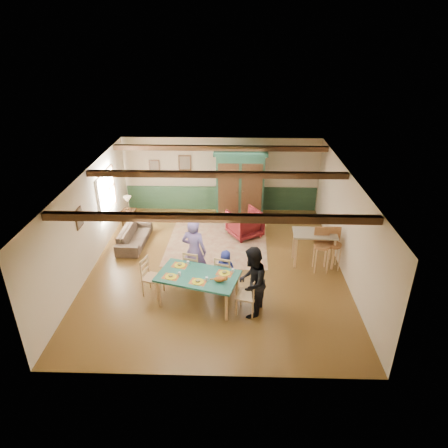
{
  "coord_description": "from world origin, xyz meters",
  "views": [
    {
      "loc": [
        0.49,
        -9.67,
        6.09
      ],
      "look_at": [
        0.2,
        0.39,
        1.15
      ],
      "focal_mm": 32.0,
      "sensor_mm": 36.0,
      "label": 1
    }
  ],
  "objects_px": {
    "cat": "(220,279)",
    "person_man": "(194,251)",
    "dining_chair_far_right": "(224,272)",
    "table_lamp": "(128,203)",
    "dining_chair_end_right": "(247,295)",
    "armoire": "(240,187)",
    "counter_table": "(313,248)",
    "sofa": "(134,236)",
    "dining_chair_far_left": "(194,266)",
    "bar_stool_right": "(333,249)",
    "end_table": "(129,217)",
    "bar_stool_left": "(322,251)",
    "person_woman": "(252,282)",
    "dining_chair_end_left": "(153,277)",
    "dining_table": "(198,289)",
    "armchair": "(245,223)",
    "person_child": "(225,269)"
  },
  "relations": [
    {
      "from": "dining_chair_end_right",
      "to": "armoire",
      "type": "relative_size",
      "value": 0.4
    },
    {
      "from": "dining_table",
      "to": "person_man",
      "type": "xyz_separation_m",
      "value": [
        -0.17,
        0.93,
        0.52
      ]
    },
    {
      "from": "cat",
      "to": "person_man",
      "type": "bearing_deg",
      "value": 136.55
    },
    {
      "from": "bar_stool_right",
      "to": "person_woman",
      "type": "bearing_deg",
      "value": -138.64
    },
    {
      "from": "dining_chair_end_left",
      "to": "counter_table",
      "type": "relative_size",
      "value": 0.84
    },
    {
      "from": "dining_chair_end_right",
      "to": "bar_stool_right",
      "type": "height_order",
      "value": "bar_stool_right"
    },
    {
      "from": "dining_chair_end_right",
      "to": "armoire",
      "type": "distance_m",
      "value": 5.17
    },
    {
      "from": "person_child",
      "to": "cat",
      "type": "xyz_separation_m",
      "value": [
        -0.11,
        -0.96,
        0.36
      ]
    },
    {
      "from": "person_man",
      "to": "dining_chair_far_left",
      "type": "bearing_deg",
      "value": 90.0
    },
    {
      "from": "counter_table",
      "to": "bar_stool_right",
      "type": "distance_m",
      "value": 0.56
    },
    {
      "from": "armchair",
      "to": "dining_chair_end_right",
      "type": "bearing_deg",
      "value": 59.1
    },
    {
      "from": "dining_chair_end_left",
      "to": "table_lamp",
      "type": "relative_size",
      "value": 2.04
    },
    {
      "from": "dining_chair_far_right",
      "to": "bar_stool_right",
      "type": "relative_size",
      "value": 0.84
    },
    {
      "from": "table_lamp",
      "to": "cat",
      "type": "bearing_deg",
      "value": -54.28
    },
    {
      "from": "dining_chair_end_left",
      "to": "armoire",
      "type": "distance_m",
      "value": 5.01
    },
    {
      "from": "dining_chair_end_left",
      "to": "cat",
      "type": "height_order",
      "value": "dining_chair_end_left"
    },
    {
      "from": "bar_stool_right",
      "to": "sofa",
      "type": "bearing_deg",
      "value": 167.89
    },
    {
      "from": "dining_chair_far_left",
      "to": "armchair",
      "type": "distance_m",
      "value": 3.08
    },
    {
      "from": "dining_chair_far_left",
      "to": "person_woman",
      "type": "bearing_deg",
      "value": 156.43
    },
    {
      "from": "person_child",
      "to": "armchair",
      "type": "bearing_deg",
      "value": -84.53
    },
    {
      "from": "person_man",
      "to": "sofa",
      "type": "bearing_deg",
      "value": -27.61
    },
    {
      "from": "dining_chair_far_left",
      "to": "armoire",
      "type": "distance_m",
      "value": 4.18
    },
    {
      "from": "armchair",
      "to": "end_table",
      "type": "xyz_separation_m",
      "value": [
        -3.94,
        0.71,
        -0.17
      ]
    },
    {
      "from": "end_table",
      "to": "bar_stool_left",
      "type": "height_order",
      "value": "bar_stool_left"
    },
    {
      "from": "dining_chair_far_right",
      "to": "counter_table",
      "type": "height_order",
      "value": "dining_chair_far_right"
    },
    {
      "from": "person_child",
      "to": "end_table",
      "type": "distance_m",
      "value": 4.96
    },
    {
      "from": "dining_chair_end_right",
      "to": "person_man",
      "type": "bearing_deg",
      "value": -117.3
    },
    {
      "from": "bar_stool_left",
      "to": "table_lamp",
      "type": "bearing_deg",
      "value": 155.97
    },
    {
      "from": "dining_chair_end_left",
      "to": "bar_stool_right",
      "type": "distance_m",
      "value": 4.97
    },
    {
      "from": "dining_table",
      "to": "bar_stool_left",
      "type": "distance_m",
      "value": 3.62
    },
    {
      "from": "dining_table",
      "to": "bar_stool_left",
      "type": "height_order",
      "value": "bar_stool_left"
    },
    {
      "from": "person_man",
      "to": "person_woman",
      "type": "bearing_deg",
      "value": 154.13
    },
    {
      "from": "dining_chair_far_right",
      "to": "table_lamp",
      "type": "distance_m",
      "value": 5.01
    },
    {
      "from": "dining_chair_end_left",
      "to": "table_lamp",
      "type": "distance_m",
      "value": 4.28
    },
    {
      "from": "dining_chair_end_left",
      "to": "person_woman",
      "type": "relative_size",
      "value": 0.58
    },
    {
      "from": "dining_chair_far_left",
      "to": "dining_chair_far_right",
      "type": "relative_size",
      "value": 1.0
    },
    {
      "from": "armchair",
      "to": "table_lamp",
      "type": "height_order",
      "value": "table_lamp"
    },
    {
      "from": "dining_table",
      "to": "counter_table",
      "type": "height_order",
      "value": "counter_table"
    },
    {
      "from": "table_lamp",
      "to": "dining_table",
      "type": "bearing_deg",
      "value": -57.38
    },
    {
      "from": "dining_chair_end_left",
      "to": "armchair",
      "type": "bearing_deg",
      "value": -19.79
    },
    {
      "from": "dining_chair_far_left",
      "to": "counter_table",
      "type": "height_order",
      "value": "dining_chair_far_left"
    },
    {
      "from": "dining_chair_end_left",
      "to": "cat",
      "type": "bearing_deg",
      "value": -93.37
    },
    {
      "from": "dining_chair_end_right",
      "to": "bar_stool_right",
      "type": "distance_m",
      "value": 3.17
    },
    {
      "from": "person_woman",
      "to": "dining_chair_end_right",
      "type": "bearing_deg",
      "value": -90.0
    },
    {
      "from": "dining_chair_far_right",
      "to": "dining_chair_end_left",
      "type": "height_order",
      "value": "same"
    },
    {
      "from": "dining_chair_far_left",
      "to": "dining_chair_end_right",
      "type": "bearing_deg",
      "value": 155.08
    },
    {
      "from": "dining_chair_end_right",
      "to": "counter_table",
      "type": "bearing_deg",
      "value": 155.64
    },
    {
      "from": "end_table",
      "to": "bar_stool_right",
      "type": "distance_m",
      "value": 6.88
    },
    {
      "from": "counter_table",
      "to": "sofa",
      "type": "bearing_deg",
      "value": 169.26
    },
    {
      "from": "dining_chair_end_right",
      "to": "table_lamp",
      "type": "height_order",
      "value": "table_lamp"
    }
  ]
}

